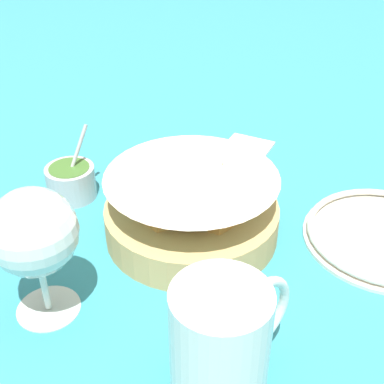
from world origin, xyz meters
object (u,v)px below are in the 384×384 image
Objects in this scene: sauce_cup at (71,180)px; wine_glass at (34,236)px; beer_mug at (221,349)px; food_basket at (192,209)px.

wine_glass is (-0.13, -0.17, 0.07)m from sauce_cup.
beer_mug reaches higher than sauce_cup.
beer_mug is (0.06, -0.19, -0.04)m from wine_glass.
sauce_cup is 0.36m from beer_mug.
wine_glass reaches higher than sauce_cup.
sauce_cup is 0.22m from wine_glass.
wine_glass is at bearing 108.39° from beer_mug.
wine_glass is 1.13× the size of beer_mug.
beer_mug is (-0.07, -0.36, 0.03)m from sauce_cup.
food_basket is 2.14× the size of sauce_cup.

